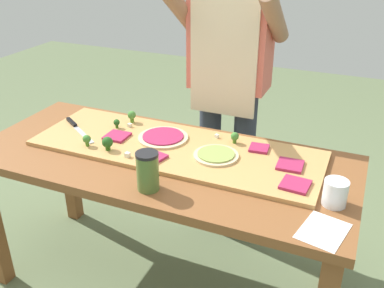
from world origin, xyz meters
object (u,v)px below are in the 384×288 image
(broccoli_floret_front_right, at_px, (87,139))
(broccoli_floret_front_left, at_px, (235,137))
(pizza_whole_pesto_green, at_px, (216,155))
(recipe_note, at_px, (323,231))
(flour_cup, at_px, (335,194))
(broccoli_floret_back_mid, at_px, (117,123))
(pizza_slice_near_right, at_px, (259,148))
(sauce_jar, at_px, (148,171))
(pizza_slice_far_right, at_px, (117,136))
(cheese_crumble_c, at_px, (130,125))
(cheese_crumble_a, at_px, (127,155))
(cook_center, at_px, (229,69))
(broccoli_floret_front_mid, at_px, (107,143))
(pizza_slice_far_left, at_px, (295,185))
(pizza_slice_center, at_px, (155,157))
(broccoli_floret_back_right, at_px, (132,115))
(chefs_knife, at_px, (76,127))
(cheese_crumble_b, at_px, (217,136))
(prep_table, at_px, (162,176))
(pizza_whole_beet_magenta, at_px, (163,137))
(pizza_slice_near_left, at_px, (290,165))

(broccoli_floret_front_right, bearing_deg, broccoli_floret_front_left, 25.69)
(pizza_whole_pesto_green, xyz_separation_m, recipe_note, (0.50, -0.32, -0.02))
(flour_cup, bearing_deg, broccoli_floret_back_mid, 167.78)
(pizza_slice_near_right, height_order, sauce_jar, sauce_jar)
(pizza_slice_far_right, height_order, cheese_crumble_c, cheese_crumble_c)
(cheese_crumble_a, distance_m, cook_center, 0.73)
(broccoli_floret_back_mid, xyz_separation_m, broccoli_floret_front_mid, (0.09, -0.22, 0.01))
(pizza_slice_far_left, distance_m, broccoli_floret_front_right, 0.93)
(pizza_slice_center, distance_m, broccoli_floret_back_right, 0.41)
(pizza_slice_center, bearing_deg, broccoli_floret_front_right, -177.22)
(chefs_knife, distance_m, broccoli_floret_front_right, 0.22)
(pizza_slice_center, distance_m, broccoli_floret_back_mid, 0.38)
(sauce_jar, bearing_deg, pizza_whole_pesto_green, 63.07)
(cheese_crumble_a, bearing_deg, chefs_knife, 157.44)
(sauce_jar, height_order, cook_center, cook_center)
(pizza_whole_pesto_green, bearing_deg, broccoli_floret_front_mid, -164.28)
(broccoli_floret_front_left, xyz_separation_m, cook_center, (-0.15, 0.34, 0.20))
(cheese_crumble_c, bearing_deg, flour_cup, -14.69)
(cheese_crumble_a, distance_m, cheese_crumble_b, 0.44)
(broccoli_floret_back_mid, distance_m, cheese_crumble_c, 0.07)
(pizza_whole_pesto_green, height_order, pizza_slice_near_right, pizza_whole_pesto_green)
(pizza_slice_far_left, distance_m, pizza_slice_near_right, 0.32)
(pizza_whole_pesto_green, relative_size, broccoli_floret_back_mid, 4.35)
(pizza_slice_near_right, height_order, broccoli_floret_back_right, broccoli_floret_back_right)
(prep_table, distance_m, broccoli_floret_back_right, 0.40)
(broccoli_floret_front_right, distance_m, broccoli_floret_back_mid, 0.22)
(pizza_slice_far_left, bearing_deg, broccoli_floret_back_mid, 168.26)
(pizza_whole_pesto_green, bearing_deg, pizza_slice_near_right, 42.08)
(cheese_crumble_a, xyz_separation_m, cheese_crumble_c, (-0.15, 0.28, -0.00))
(broccoli_floret_back_right, bearing_deg, pizza_slice_far_right, -82.52)
(pizza_whole_beet_magenta, xyz_separation_m, cheese_crumble_c, (-0.21, 0.05, 0.00))
(prep_table, relative_size, flour_cup, 17.08)
(pizza_slice_near_right, bearing_deg, prep_table, -152.73)
(pizza_slice_center, bearing_deg, broccoli_floret_front_left, 45.44)
(cheese_crumble_a, bearing_deg, sauce_jar, -40.73)
(broccoli_floret_back_right, height_order, broccoli_floret_front_mid, broccoli_floret_front_mid)
(pizza_slice_center, xyz_separation_m, sauce_jar, (0.08, -0.20, 0.05))
(pizza_slice_near_left, bearing_deg, cheese_crumble_b, 159.99)
(chefs_knife, height_order, cook_center, cook_center)
(sauce_jar, xyz_separation_m, recipe_note, (0.66, -0.00, -0.08))
(prep_table, height_order, pizza_slice_near_left, pizza_slice_near_left)
(pizza_whole_beet_magenta, distance_m, broccoli_floret_front_right, 0.35)
(pizza_slice_far_right, distance_m, cook_center, 0.67)
(recipe_note, bearing_deg, prep_table, 160.72)
(pizza_slice_center, height_order, pizza_slice_near_left, same)
(flour_cup, bearing_deg, pizza_slice_far_left, 164.88)
(broccoli_floret_back_right, xyz_separation_m, broccoli_floret_front_mid, (0.06, -0.31, -0.00))
(pizza_slice_far_right, xyz_separation_m, cheese_crumble_a, (0.15, -0.15, 0.00))
(pizza_slice_center, distance_m, broccoli_floret_front_right, 0.33)
(pizza_whole_beet_magenta, height_order, sauce_jar, sauce_jar)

